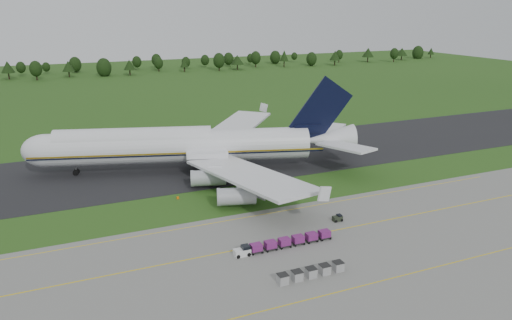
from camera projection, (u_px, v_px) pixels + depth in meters
name	position (u px, v px, depth m)	size (l,w,h in m)	color
ground	(234.00, 199.00, 106.81)	(600.00, 600.00, 0.00)	#264E17
apron	(313.00, 274.00, 76.97)	(300.00, 52.00, 0.06)	slate
taxiway	(196.00, 163.00, 131.36)	(300.00, 40.00, 0.08)	black
apron_markings	(293.00, 254.00, 83.12)	(300.00, 30.20, 0.01)	yellow
tree_line	(134.00, 64.00, 304.70)	(523.02, 23.57, 11.43)	black
aircraft	(186.00, 145.00, 123.56)	(82.95, 77.50, 23.28)	silver
baggage_train	(283.00, 243.00, 85.11)	(18.15, 1.65, 1.58)	silver
utility_cart	(337.00, 219.00, 95.69)	(1.83, 1.28, 1.00)	#242B1E
uld_row	(311.00, 272.00, 75.73)	(11.14, 1.54, 1.53)	#969696
edge_markers	(218.00, 192.00, 110.29)	(18.78, 0.30, 0.60)	#FB6307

